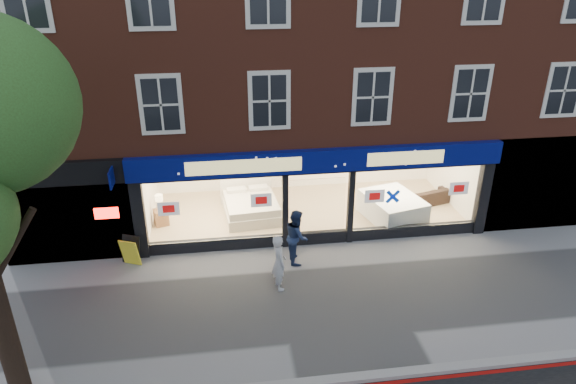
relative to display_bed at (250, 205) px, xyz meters
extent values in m
plane|color=gray|center=(2.01, -5.21, -0.46)|extent=(120.00, 120.00, 0.00)
cube|color=gray|center=(2.01, -8.11, -0.40)|extent=(60.00, 0.25, 0.12)
cube|color=tan|center=(2.01, 0.04, -0.41)|extent=(11.00, 4.50, 0.10)
cube|color=brown|center=(2.01, 1.79, 6.19)|extent=(19.00, 8.00, 6.70)
cube|color=#060E62|center=(2.01, -2.33, 2.49)|extent=(11.40, 0.28, 0.70)
cube|color=black|center=(2.01, -2.13, -0.26)|extent=(11.00, 0.18, 0.40)
cube|color=black|center=(-3.49, -2.16, 0.84)|extent=(0.35, 0.30, 2.60)
cube|color=black|center=(7.51, -2.16, 0.84)|extent=(0.35, 0.30, 2.60)
cube|color=white|center=(-1.24, -2.21, 0.99)|extent=(4.20, 0.02, 2.10)
cube|color=white|center=(5.26, -2.21, 0.99)|extent=(4.20, 0.02, 2.10)
cube|color=white|center=(2.01, -1.96, 0.69)|extent=(1.80, 0.02, 2.10)
cube|color=silver|center=(2.01, 2.29, 0.84)|extent=(11.00, 0.20, 2.60)
cube|color=#FFEAC6|center=(2.01, 0.04, 2.14)|extent=(11.00, 4.50, 0.12)
cube|color=black|center=(-5.59, -1.91, 1.19)|extent=(3.80, 0.60, 3.30)
cube|color=#FF140C|center=(-4.39, -2.26, 1.14)|extent=(0.70, 0.04, 0.35)
cube|color=black|center=(9.51, -2.01, 1.19)|extent=(4.00, 0.40, 3.30)
cube|color=silver|center=(0.01, -0.14, -0.17)|extent=(2.00, 2.30, 0.38)
cube|color=silver|center=(0.01, -0.14, 0.15)|extent=(1.92, 2.20, 0.27)
cube|color=silver|center=(-0.09, 0.99, 0.29)|extent=(1.92, 0.28, 1.29)
cube|color=silver|center=(-0.45, 0.60, 0.35)|extent=(0.72, 0.40, 0.13)
cube|color=silver|center=(0.35, 0.67, 0.35)|extent=(0.72, 0.40, 0.13)
cube|color=brown|center=(-3.09, -0.34, -0.08)|extent=(0.56, 0.56, 0.55)
cube|color=white|center=(4.90, -1.00, -0.22)|extent=(2.11, 2.44, 0.28)
cube|color=white|center=(4.90, -1.00, 0.06)|extent=(2.11, 2.44, 0.28)
cube|color=white|center=(4.90, -1.00, 0.33)|extent=(2.11, 2.44, 0.28)
imported|color=black|center=(6.61, 0.02, -0.07)|extent=(2.09, 1.25, 0.57)
cube|color=yellow|center=(-3.80, -2.60, -0.01)|extent=(0.69, 0.58, 0.90)
imported|color=#B6B7BE|center=(0.48, -4.42, 0.37)|extent=(0.49, 0.66, 1.65)
imported|color=navy|center=(1.18, -3.09, 0.39)|extent=(0.65, 0.83, 1.70)
camera|label=1|loc=(-0.93, -16.36, 8.09)|focal=32.00mm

